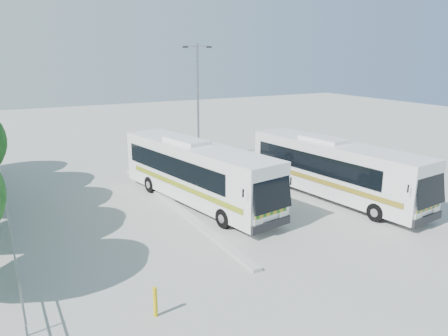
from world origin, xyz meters
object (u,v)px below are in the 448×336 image
bollard (155,302)px  lamppost (198,97)px  coach_adjacent (335,168)px  coach_main (197,172)px

bollard → lamppost: bearing=61.1°
coach_adjacent → bollard: coach_adjacent is taller
coach_adjacent → bollard: size_ratio=11.73×
coach_adjacent → bollard: bearing=-161.2°
bollard → coach_adjacent: bearing=25.8°
coach_main → coach_adjacent: coach_main is taller
coach_main → lamppost: lamppost is taller
coach_adjacent → bollard: 13.78m
coach_adjacent → lamppost: (-2.68, 11.61, 2.94)m
lamppost → bollard: lamppost is taller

